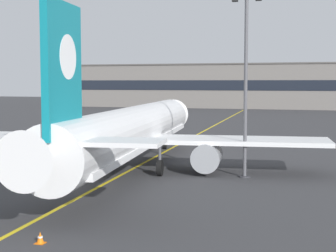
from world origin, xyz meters
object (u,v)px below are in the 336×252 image
safety_cone_by_nose_gear (201,147)px  safety_cone_by_tail (40,238)px  apron_lamp_post (246,83)px  airliner_foreground (133,131)px

safety_cone_by_nose_gear → safety_cone_by_tail: same height
apron_lamp_post → safety_cone_by_nose_gear: size_ratio=25.57×
apron_lamp_post → safety_cone_by_tail: apron_lamp_post is taller
safety_cone_by_nose_gear → safety_cone_by_tail: size_ratio=1.00×
airliner_foreground → safety_cone_by_tail: 20.13m
airliner_foreground → apron_lamp_post: apron_lamp_post is taller
safety_cone_by_nose_gear → airliner_foreground: bearing=-97.9°
airliner_foreground → apron_lamp_post: (9.34, -0.14, 3.97)m
airliner_foreground → apron_lamp_post: bearing=-0.9°
airliner_foreground → safety_cone_by_nose_gear: size_ratio=75.42×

